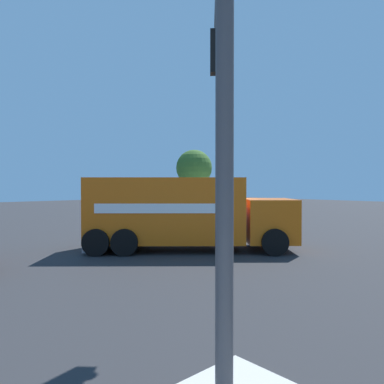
% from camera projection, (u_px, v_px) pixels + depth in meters
% --- Properties ---
extents(ground_plane, '(100.00, 100.00, 0.00)m').
position_uv_depth(ground_plane, '(218.00, 246.00, 15.46)').
color(ground_plane, '#2B2B2D').
extents(sidewalk_corner_near, '(10.16, 10.16, 0.14)m').
position_uv_depth(sidewalk_corner_near, '(213.00, 213.00, 32.90)').
color(sidewalk_corner_near, beige).
rests_on(sidewalk_corner_near, ground).
extents(delivery_truck, '(7.75, 7.33, 2.90)m').
position_uv_depth(delivery_truck, '(183.00, 212.00, 14.43)').
color(delivery_truck, orange).
rests_on(delivery_truck, ground).
extents(traffic_light_primary, '(3.32, 3.30, 6.39)m').
position_uv_depth(traffic_light_primary, '(221.00, 67.00, 5.27)').
color(traffic_light_primary, '#38383D').
rests_on(traffic_light_primary, sidewalk_corner_far).
extents(pedestrian_near_corner, '(0.28, 0.52, 1.67)m').
position_uv_depth(pedestrian_near_corner, '(191.00, 202.00, 32.76)').
color(pedestrian_near_corner, '#4C4C51').
rests_on(pedestrian_near_corner, sidewalk_corner_near).
extents(picket_fence_run, '(7.30, 0.05, 0.95)m').
position_uv_depth(picket_fence_run, '(179.00, 205.00, 36.46)').
color(picket_fence_run, silver).
rests_on(picket_fence_run, sidewalk_corner_near).
extents(shade_tree_near, '(3.60, 3.60, 6.03)m').
position_uv_depth(shade_tree_near, '(194.00, 168.00, 36.05)').
color(shade_tree_near, brown).
rests_on(shade_tree_near, sidewalk_corner_near).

